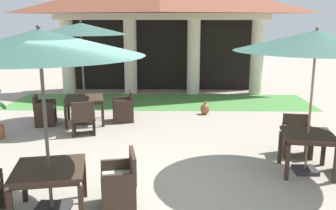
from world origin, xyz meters
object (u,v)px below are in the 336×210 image
at_px(patio_table_mid_left, 49,173).
at_px(terracotta_urn, 205,109).
at_px(patio_chair_near_foreground_north, 297,137).
at_px(patio_umbrella_mid_right, 81,30).
at_px(patio_umbrella_mid_left, 39,44).
at_px(patio_table_mid_right, 84,101).
at_px(patio_chair_mid_right_east, 124,107).
at_px(patio_chair_mid_right_south, 84,119).
at_px(patio_chair_mid_right_west, 44,111).
at_px(patio_table_near_foreground, 308,139).
at_px(patio_umbrella_near_foreground, 316,41).
at_px(patio_chair_mid_left_east, 120,182).

xyz_separation_m(patio_table_mid_left, terracotta_urn, (2.69, 5.92, -0.45)).
distance_m(patio_chair_near_foreground_north, patio_table_mid_left, 4.98).
bearing_deg(patio_table_mid_left, patio_umbrella_mid_right, 97.86).
relative_size(patio_chair_near_foreground_north, patio_umbrella_mid_left, 0.30).
relative_size(patio_table_mid_right, patio_chair_mid_right_east, 1.44).
distance_m(patio_table_mid_left, patio_table_mid_right, 4.94).
distance_m(patio_table_mid_right, patio_chair_mid_right_south, 1.10).
xyz_separation_m(patio_umbrella_mid_right, patio_chair_mid_right_east, (1.05, 0.22, -2.12)).
height_order(patio_umbrella_mid_left, patio_chair_mid_right_west, patio_umbrella_mid_left).
xyz_separation_m(patio_umbrella_mid_right, terracotta_urn, (3.36, 1.03, -2.35)).
xyz_separation_m(patio_umbrella_mid_left, patio_chair_mid_right_west, (-1.72, 4.67, -2.03)).
bearing_deg(terracotta_urn, patio_table_mid_right, -163.04).
bearing_deg(patio_umbrella_mid_right, patio_chair_mid_right_east, 11.81).
xyz_separation_m(patio_table_near_foreground, patio_umbrella_mid_left, (-4.19, -1.57, 1.78)).
bearing_deg(patio_umbrella_mid_right, patio_chair_mid_right_west, -168.19).
relative_size(patio_umbrella_mid_left, patio_chair_mid_right_west, 3.45).
bearing_deg(patio_chair_mid_right_east, patio_umbrella_mid_left, 164.04).
relative_size(patio_umbrella_near_foreground, patio_chair_mid_right_east, 3.40).
relative_size(patio_table_near_foreground, patio_chair_mid_right_west, 1.21).
bearing_deg(patio_table_mid_left, terracotta_urn, 65.57).
xyz_separation_m(patio_chair_near_foreground_north, patio_chair_mid_left_east, (-3.33, -2.29, 0.02)).
xyz_separation_m(patio_chair_mid_right_east, terracotta_urn, (2.32, 0.81, -0.24)).
bearing_deg(patio_table_mid_right, patio_chair_near_foreground_north, -25.82).
distance_m(patio_chair_mid_right_south, patio_chair_mid_right_west, 1.51).
relative_size(patio_chair_mid_left_east, patio_chair_mid_right_west, 1.07).
relative_size(patio_chair_mid_right_west, terracotta_urn, 2.03).
relative_size(patio_umbrella_near_foreground, patio_chair_mid_left_east, 3.28).
bearing_deg(patio_table_mid_right, patio_chair_mid_right_south, -78.19).
bearing_deg(patio_table_near_foreground, patio_chair_mid_right_south, 154.00).
relative_size(patio_table_mid_left, patio_chair_mid_right_east, 1.37).
bearing_deg(patio_chair_mid_right_east, patio_table_mid_left, 164.04).
distance_m(patio_chair_mid_left_east, patio_table_mid_right, 4.98).
height_order(patio_chair_mid_right_south, patio_chair_mid_right_west, patio_chair_mid_right_south).
bearing_deg(terracotta_urn, patio_chair_mid_right_south, -146.58).
bearing_deg(patio_table_mid_left, patio_table_mid_right, 97.86).
bearing_deg(patio_chair_mid_right_south, patio_umbrella_mid_left, -95.04).
bearing_deg(patio_chair_mid_right_south, patio_chair_mid_right_west, 134.86).
bearing_deg(patio_chair_mid_right_west, terracotta_urn, 93.95).
relative_size(patio_table_mid_right, patio_chair_mid_right_west, 1.49).
bearing_deg(patio_umbrella_near_foreground, patio_chair_mid_right_south, 154.00).
distance_m(patio_umbrella_near_foreground, patio_table_mid_right, 6.15).
height_order(patio_chair_mid_right_west, patio_chair_mid_right_east, patio_chair_mid_right_east).
bearing_deg(patio_umbrella_mid_right, patio_table_near_foreground, -34.26).
bearing_deg(patio_umbrella_mid_left, patio_table_near_foreground, 20.57).
relative_size(patio_chair_mid_right_south, patio_chair_mid_right_east, 1.02).
bearing_deg(patio_chair_mid_right_east, patio_chair_mid_left_east, 175.26).
bearing_deg(patio_umbrella_mid_left, patio_table_mid_left, 90.00).
height_order(patio_umbrella_near_foreground, patio_chair_mid_left_east, patio_umbrella_near_foreground).
relative_size(patio_umbrella_near_foreground, patio_umbrella_mid_right, 1.03).
distance_m(patio_umbrella_near_foreground, patio_umbrella_mid_left, 4.48).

